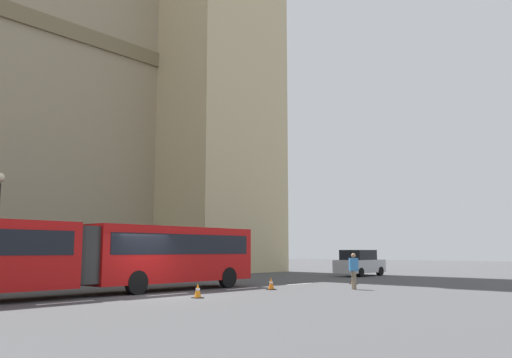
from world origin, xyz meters
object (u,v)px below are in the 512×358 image
object	(u,v)px
traffic_cone_middle	(271,284)
traffic_cone_east	(354,279)
pedestrian_near_cones	(354,270)
sedan_lead	(360,263)
articulated_bus	(75,252)
traffic_cone_west	(198,291)

from	to	relation	value
traffic_cone_middle	traffic_cone_east	size ratio (longest dim) A/B	1.00
traffic_cone_middle	pedestrian_near_cones	size ratio (longest dim) A/B	0.34
sedan_lead	pedestrian_near_cones	distance (m)	13.47
sedan_lead	pedestrian_near_cones	size ratio (longest dim) A/B	2.60
articulated_bus	pedestrian_near_cones	world-z (taller)	articulated_bus
traffic_cone_west	traffic_cone_east	distance (m)	11.49
traffic_cone_west	traffic_cone_middle	size ratio (longest dim) A/B	1.00
pedestrian_near_cones	traffic_cone_west	bearing A→B (deg)	164.66
sedan_lead	traffic_cone_middle	size ratio (longest dim) A/B	7.59
articulated_bus	sedan_lead	bearing A→B (deg)	0.44
pedestrian_near_cones	articulated_bus	bearing A→B (deg)	149.59
sedan_lead	traffic_cone_middle	bearing A→B (deg)	-165.76
traffic_cone_middle	traffic_cone_west	bearing A→B (deg)	-172.93
traffic_cone_middle	sedan_lead	bearing A→B (deg)	14.24
traffic_cone_west	traffic_cone_east	xyz separation A→B (m)	(11.49, -0.06, 0.00)
traffic_cone_middle	pedestrian_near_cones	xyz separation A→B (m)	(2.70, -2.84, 0.63)
traffic_cone_east	pedestrian_near_cones	size ratio (longest dim) A/B	0.34
traffic_cone_middle	traffic_cone_east	xyz separation A→B (m)	(6.23, -0.71, 0.00)
articulated_bus	sedan_lead	size ratio (longest dim) A/B	4.19
sedan_lead	traffic_cone_east	world-z (taller)	sedan_lead
traffic_cone_east	sedan_lead	bearing A→B (deg)	28.00
articulated_bus	pedestrian_near_cones	xyz separation A→B (m)	(10.80, -6.34, -0.83)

